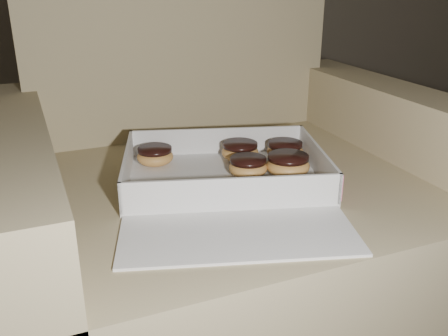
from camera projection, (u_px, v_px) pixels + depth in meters
armchair at (222, 220)px, 1.16m from camera, size 0.97×0.82×1.02m
bakery_box at (228, 183)px, 0.99m from camera, size 0.51×0.56×0.07m
donut_a at (240, 151)px, 1.11m from camera, size 0.08×0.08×0.04m
donut_b at (288, 164)px, 1.03m from camera, size 0.09×0.09×0.05m
donut_c at (285, 150)px, 1.11m from camera, size 0.08×0.08×0.04m
donut_d at (155, 155)px, 1.08m from camera, size 0.08×0.08×0.04m
donut_e at (248, 166)px, 1.02m from camera, size 0.08×0.08×0.04m
crumb_a at (248, 193)px, 0.95m from camera, size 0.01×0.01×0.00m
crumb_b at (280, 184)px, 0.99m from camera, size 0.01×0.01×0.00m
crumb_c at (295, 181)px, 1.00m from camera, size 0.01×0.01×0.00m
crumb_d at (225, 187)px, 0.98m from camera, size 0.01×0.01×0.00m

